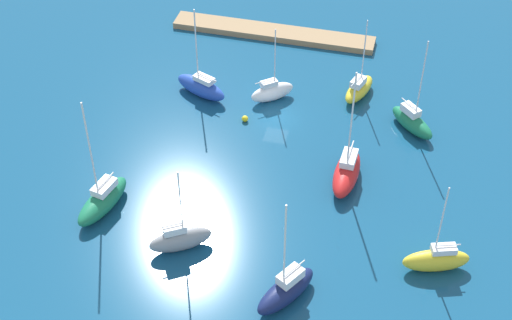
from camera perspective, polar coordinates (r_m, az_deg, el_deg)
name	(u,v)px	position (r m, az deg, el deg)	size (l,w,h in m)	color
water	(276,118)	(82.82, 1.52, 3.18)	(160.00, 160.00, 0.00)	navy
pier_dock	(273,32)	(96.39, 1.30, 9.53)	(25.34, 3.19, 0.76)	#997A56
sailboat_yellow_east_end	(359,88)	(86.16, 7.72, 5.33)	(3.56, 5.86, 9.60)	yellow
sailboat_green_center_basin	(412,121)	(82.23, 11.61, 2.87)	(5.63, 5.54, 11.20)	#19724C
sailboat_gray_mid_basin	(180,239)	(68.25, -5.70, -5.89)	(5.69, 4.41, 9.18)	gray
sailboat_blue_lone_south	(201,87)	(85.61, -4.14, 5.51)	(6.81, 4.30, 10.86)	#2347B2
sailboat_white_inner_mooring	(272,91)	(84.77, 1.21, 5.16)	(4.92, 4.44, 9.05)	white
sailboat_red_near_pier	(347,172)	(74.79, 6.81, -0.88)	(2.68, 7.18, 13.23)	red
sailboat_navy_west_end	(286,289)	(64.32, 2.27, -9.67)	(5.07, 6.61, 11.33)	#141E4C
sailboat_yellow_far_south	(436,259)	(68.17, 13.36, -7.26)	(6.15, 3.52, 9.78)	yellow
sailboat_green_off_beacon	(103,200)	(72.96, -11.42, -2.93)	(3.81, 7.40, 12.82)	#19724C
mooring_buoy_yellow	(245,119)	(82.13, -0.83, 3.12)	(0.69, 0.69, 0.69)	yellow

